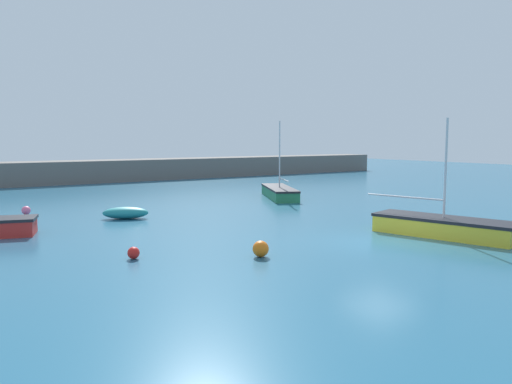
# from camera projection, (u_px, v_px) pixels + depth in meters

# --- Properties ---
(ground_plane) EXTENTS (120.00, 120.00, 0.20)m
(ground_plane) POSITION_uv_depth(u_px,v_px,m) (379.00, 246.00, 18.39)
(ground_plane) COLOR #235B7A
(harbor_breakwater) EXTENTS (62.86, 3.56, 1.93)m
(harbor_breakwater) POSITION_uv_depth(u_px,v_px,m) (107.00, 171.00, 45.17)
(harbor_breakwater) COLOR #66605B
(harbor_breakwater) RESTS_ON ground_plane
(fishing_dinghy_green) EXTENTS (2.35, 1.81, 0.57)m
(fishing_dinghy_green) POSITION_uv_depth(u_px,v_px,m) (125.00, 213.00, 23.97)
(fishing_dinghy_green) COLOR teal
(fishing_dinghy_green) RESTS_ON ground_plane
(sailboat_short_mast) EXTENTS (3.00, 6.05, 4.64)m
(sailboat_short_mast) POSITION_uv_depth(u_px,v_px,m) (443.00, 226.00, 19.61)
(sailboat_short_mast) COLOR yellow
(sailboat_short_mast) RESTS_ON ground_plane
(sailboat_twin_hulled) EXTENTS (3.84, 5.81, 4.99)m
(sailboat_twin_hulled) POSITION_uv_depth(u_px,v_px,m) (279.00, 192.00, 32.47)
(sailboat_twin_hulled) COLOR #287A4C
(sailboat_twin_hulled) RESTS_ON ground_plane
(mooring_buoy_red) EXTENTS (0.39, 0.39, 0.39)m
(mooring_buoy_red) POSITION_uv_depth(u_px,v_px,m) (134.00, 253.00, 15.94)
(mooring_buoy_red) COLOR red
(mooring_buoy_red) RESTS_ON ground_plane
(mooring_buoy_orange) EXTENTS (0.53, 0.53, 0.53)m
(mooring_buoy_orange) POSITION_uv_depth(u_px,v_px,m) (261.00, 249.00, 16.19)
(mooring_buoy_orange) COLOR orange
(mooring_buoy_orange) RESTS_ON ground_plane
(mooring_buoy_pink) EXTENTS (0.44, 0.44, 0.44)m
(mooring_buoy_pink) POSITION_uv_depth(u_px,v_px,m) (26.00, 210.00, 25.26)
(mooring_buoy_pink) COLOR #EA668C
(mooring_buoy_pink) RESTS_ON ground_plane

